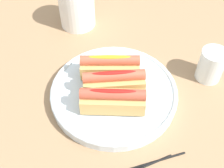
{
  "coord_description": "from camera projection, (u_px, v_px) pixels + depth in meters",
  "views": [
    {
      "loc": [
        -0.09,
        -0.48,
        0.59
      ],
      "look_at": [
        -0.0,
        -0.02,
        0.05
      ],
      "focal_mm": 46.48,
      "sensor_mm": 36.0,
      "label": 1
    }
  ],
  "objects": [
    {
      "name": "ground_plane",
      "position": [
        112.0,
        90.0,
        0.76
      ],
      "size": [
        2.4,
        2.4,
        0.0
      ],
      "primitive_type": "plane",
      "color": "#9E7A56"
    },
    {
      "name": "hotdog_side",
      "position": [
        111.0,
        66.0,
        0.74
      ],
      "size": [
        0.16,
        0.08,
        0.06
      ],
      "color": "tan",
      "rests_on": "serving_bowl"
    },
    {
      "name": "hotdog_back",
      "position": [
        112.0,
        82.0,
        0.71
      ],
      "size": [
        0.15,
        0.07,
        0.06
      ],
      "color": "tan",
      "rests_on": "serving_bowl"
    },
    {
      "name": "paper_towel_roll",
      "position": [
        77.0,
        7.0,
        0.9
      ],
      "size": [
        0.11,
        0.11,
        0.13
      ],
      "color": "white",
      "rests_on": "ground_plane"
    },
    {
      "name": "hotdog_front",
      "position": [
        113.0,
        100.0,
        0.67
      ],
      "size": [
        0.16,
        0.08,
        0.06
      ],
      "color": "tan",
      "rests_on": "serving_bowl"
    },
    {
      "name": "chopstick_near",
      "position": [
        139.0,
        166.0,
        0.62
      ],
      "size": [
        0.22,
        0.03,
        0.01
      ],
      "primitive_type": "cylinder",
      "rotation": [
        0.0,
        1.57,
        0.11
      ],
      "color": "black",
      "rests_on": "ground_plane"
    },
    {
      "name": "serving_bowl",
      "position": [
        112.0,
        93.0,
        0.74
      ],
      "size": [
        0.32,
        0.32,
        0.03
      ],
      "color": "silver",
      "rests_on": "ground_plane"
    },
    {
      "name": "water_glass",
      "position": [
        210.0,
        65.0,
        0.77
      ],
      "size": [
        0.07,
        0.07,
        0.09
      ],
      "color": "white",
      "rests_on": "ground_plane"
    }
  ]
}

